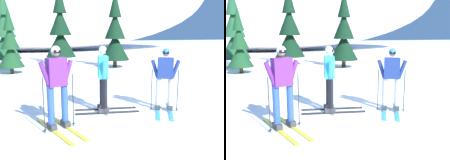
% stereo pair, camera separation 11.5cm
% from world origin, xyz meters
% --- Properties ---
extents(ground_plane, '(120.00, 120.00, 0.00)m').
position_xyz_m(ground_plane, '(0.00, 0.00, 0.00)').
color(ground_plane, white).
extents(skier_purple_jacket, '(1.00, 1.83, 1.86)m').
position_xyz_m(skier_purple_jacket, '(-1.83, -0.76, 0.98)').
color(skier_purple_jacket, gold).
rests_on(skier_purple_jacket, ground).
extents(skier_navy_jacket, '(1.09, 1.62, 1.72)m').
position_xyz_m(skier_navy_jacket, '(1.09, -0.24, 0.91)').
color(skier_navy_jacket, '#2893CC').
rests_on(skier_navy_jacket, ground).
extents(skier_cyan_jacket, '(1.77, 0.83, 1.78)m').
position_xyz_m(skier_cyan_jacket, '(-0.55, 0.15, 0.95)').
color(skier_cyan_jacket, black).
rests_on(skier_cyan_jacket, ground).
extents(pine_tree_far_left, '(1.90, 1.90, 4.92)m').
position_xyz_m(pine_tree_far_left, '(-4.05, 10.81, 2.06)').
color(pine_tree_far_left, '#47301E').
rests_on(pine_tree_far_left, ground).
extents(pine_tree_center_left, '(1.32, 1.32, 3.43)m').
position_xyz_m(pine_tree_center_left, '(-3.49, 7.83, 1.43)').
color(pine_tree_center_left, '#47301E').
rests_on(pine_tree_center_left, ground).
extents(pine_tree_center_right, '(2.02, 2.02, 5.23)m').
position_xyz_m(pine_tree_center_right, '(-0.60, 10.93, 2.19)').
color(pine_tree_center_right, '#47301E').
rests_on(pine_tree_center_right, ground).
extents(pine_tree_far_right, '(1.81, 1.81, 4.68)m').
position_xyz_m(pine_tree_far_right, '(2.48, 8.57, 1.96)').
color(pine_tree_far_right, '#47301E').
rests_on(pine_tree_far_right, ground).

